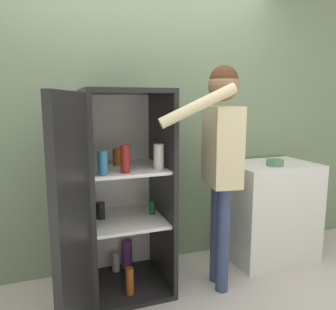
{
  "coord_description": "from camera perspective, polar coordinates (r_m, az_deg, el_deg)",
  "views": [
    {
      "loc": [
        -0.75,
        -1.83,
        1.48
      ],
      "look_at": [
        0.13,
        0.6,
        1.06
      ],
      "focal_mm": 35.0,
      "sensor_mm": 36.0,
      "label": 1
    }
  ],
  "objects": [
    {
      "name": "person",
      "position": [
        2.52,
        9.19,
        1.53
      ],
      "size": [
        0.7,
        0.5,
        1.75
      ],
      "color": "#384770",
      "rests_on": "ground_plane"
    },
    {
      "name": "refrigerator",
      "position": [
        2.49,
        -9.03,
        -7.23
      ],
      "size": [
        0.87,
        1.24,
        1.57
      ],
      "color": "black",
      "rests_on": "ground_plane"
    },
    {
      "name": "wall_back",
      "position": [
        2.91,
        -5.03,
        5.2
      ],
      "size": [
        7.0,
        0.06,
        2.55
      ],
      "color": "gray",
      "rests_on": "ground_plane"
    },
    {
      "name": "counter",
      "position": [
        3.3,
        17.32,
        -9.2
      ],
      "size": [
        0.79,
        0.57,
        0.91
      ],
      "color": "white",
      "rests_on": "ground_plane"
    },
    {
      "name": "bowl",
      "position": [
        3.07,
        18.11,
        -1.28
      ],
      "size": [
        0.15,
        0.15,
        0.06
      ],
      "color": "#517F5B",
      "rests_on": "counter"
    }
  ]
}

